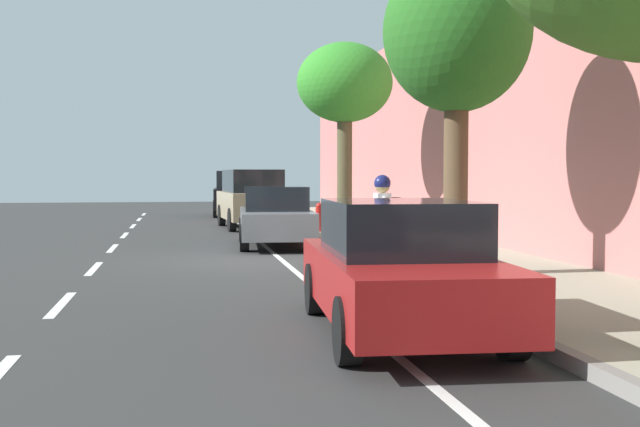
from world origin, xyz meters
The scene contains 15 objects.
ground centered at (0.00, 0.00, 0.00)m, with size 73.52×73.52×0.00m, color #313131.
sidewalk centered at (3.88, 0.00, 0.08)m, with size 3.48×45.95×0.16m, color #A09D86.
curb_edge centered at (2.06, 0.00, 0.08)m, with size 0.16×45.95×0.16m, color gray.
lane_stripe_centre centered at (-3.18, -0.88, 0.00)m, with size 0.14×44.20×0.01m.
lane_stripe_bike_edge centered at (0.59, 0.00, 0.00)m, with size 0.12×45.95×0.01m, color white.
building_facade centered at (5.87, 0.00, 3.15)m, with size 0.50×45.95×6.31m, color #BE6C69.
parked_sedan_red_second centered at (0.92, -7.84, 0.75)m, with size 2.04×4.50×1.52m.
parked_sedan_grey_mid centered at (0.86, 3.27, 0.75)m, with size 2.07×4.51×1.52m.
parked_suv_tan_far centered at (0.89, 9.98, 1.03)m, with size 2.19×4.81×1.99m.
parked_suv_black_farthest centered at (0.92, 18.02, 1.03)m, with size 2.20×4.81×1.99m.
bicycle_at_curb centered at (1.59, -3.35, 0.39)m, with size 1.78×0.46×0.79m.
cyclist_with_backpack centered at (1.82, -3.80, 1.12)m, with size 0.44×0.62×1.81m.
street_tree_mid_block centered at (2.97, -4.07, 4.09)m, with size 2.43×2.43×5.33m.
street_tree_far_end centered at (2.97, 4.69, 4.27)m, with size 2.65×2.65×5.30m.
fire_hydrant centered at (2.49, 5.97, 0.58)m, with size 0.22×0.22×0.84m.
Camera 1 is at (-1.53, -16.23, 1.81)m, focal length 43.28 mm.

